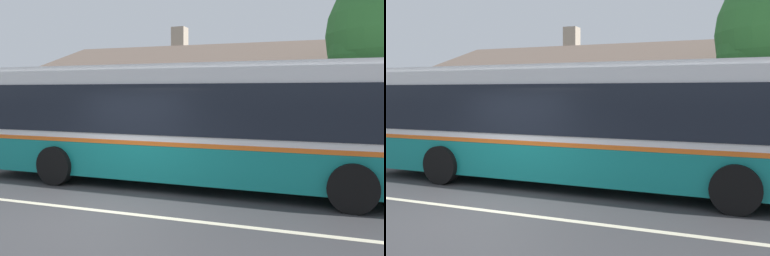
{
  "view_description": "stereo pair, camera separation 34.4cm",
  "coord_description": "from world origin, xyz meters",
  "views": [
    {
      "loc": [
        4.79,
        -7.27,
        2.4
      ],
      "look_at": [
        0.65,
        3.8,
        1.39
      ],
      "focal_mm": 40.0,
      "sensor_mm": 36.0,
      "label": 1
    },
    {
      "loc": [
        5.11,
        -7.14,
        2.4
      ],
      "look_at": [
        0.65,
        3.8,
        1.39
      ],
      "focal_mm": 40.0,
      "sensor_mm": 36.0,
      "label": 2
    }
  ],
  "objects": [
    {
      "name": "ground_plane",
      "position": [
        0.0,
        0.0,
        0.0
      ],
      "size": [
        300.0,
        300.0,
        0.0
      ],
      "primitive_type": "plane",
      "color": "#38383A"
    },
    {
      "name": "sidewalk_far",
      "position": [
        0.0,
        6.0,
        0.07
      ],
      "size": [
        60.0,
        3.0,
        0.15
      ],
      "primitive_type": "cube",
      "color": "#ADAAA3",
      "rests_on": "ground"
    },
    {
      "name": "lane_divider_stripe",
      "position": [
        0.0,
        0.0,
        0.0
      ],
      "size": [
        60.0,
        0.16,
        0.01
      ],
      "primitive_type": "cube",
      "color": "beige",
      "rests_on": "ground"
    },
    {
      "name": "community_building",
      "position": [
        2.4,
        12.81,
        1.81
      ],
      "size": [
        22.82,
        8.19,
        5.73
      ],
      "color": "tan",
      "rests_on": "ground"
    },
    {
      "name": "transit_bus",
      "position": [
        1.09,
        2.9,
        1.65
      ],
      "size": [
        12.42,
        2.89,
        3.05
      ],
      "color": "#147F7A",
      "rests_on": "ground"
    },
    {
      "name": "bench_by_building",
      "position": [
        -7.23,
        5.25,
        0.57
      ],
      "size": [
        1.63,
        0.51,
        0.94
      ],
      "color": "brown",
      "rests_on": "sidewalk_far"
    }
  ]
}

